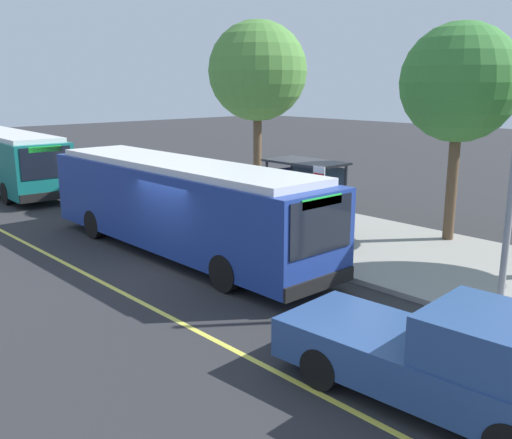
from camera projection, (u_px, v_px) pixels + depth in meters
name	position (u px, v px, depth m)	size (l,w,h in m)	color
ground_plane	(172.00, 267.00, 17.01)	(120.00, 120.00, 0.00)	#2B2B2D
sidewalk_curb	(309.00, 230.00, 20.94)	(44.00, 6.40, 0.15)	gray
lane_stripe_center	(105.00, 284.00, 15.56)	(36.00, 0.14, 0.01)	#E0D64C
transit_bus_main	(179.00, 204.00, 18.00)	(11.88, 2.65, 2.95)	navy
transit_bus_second	(8.00, 159.00, 28.51)	(10.60, 3.05, 2.95)	#146B66
pickup_truck	(445.00, 360.00, 9.44)	(5.53, 2.39, 1.85)	#2D4C84
bus_shelter	(304.00, 180.00, 20.66)	(2.90, 1.60, 2.48)	#333338
waiting_bench	(305.00, 214.00, 20.96)	(1.60, 0.48, 0.95)	brown
route_sign_post	(319.00, 199.00, 16.97)	(0.44, 0.08, 2.80)	#333338
pedestrian_commuter	(344.00, 221.00, 17.86)	(0.24, 0.40, 1.69)	#282D47
street_tree_near_shelter	(460.00, 83.00, 18.32)	(3.81, 3.81, 7.07)	brown
street_tree_downstreet	(257.00, 72.00, 24.07)	(4.16, 4.16, 7.73)	brown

